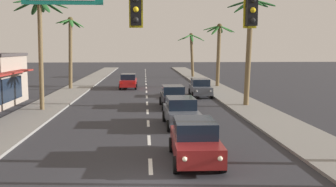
{
  "coord_description": "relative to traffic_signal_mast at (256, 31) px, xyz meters",
  "views": [
    {
      "loc": [
        -0.21,
        -11.23,
        4.57
      ],
      "look_at": [
        1.03,
        8.0,
        2.2
      ],
      "focal_mm": 39.46,
      "sensor_mm": 36.0,
      "label": 1
    }
  ],
  "objects": [
    {
      "name": "traffic_signal_mast",
      "position": [
        0.0,
        0.0,
        0.0
      ],
      "size": [
        10.68,
        0.41,
        7.25
      ],
      "color": "#2D2D33",
      "rests_on": "ground"
    },
    {
      "name": "sedan_lead_at_stop_bar",
      "position": [
        -1.41,
        3.21,
        -4.23
      ],
      "size": [
        2.0,
        4.47,
        1.68
      ],
      "color": "maroon",
      "rests_on": "ground"
    },
    {
      "name": "palm_right_farthest",
      "position": [
        3.99,
        46.32,
        -0.26
      ],
      "size": [
        4.28,
        4.31,
        6.92
      ],
      "color": "brown",
      "rests_on": "ground"
    },
    {
      "name": "palm_right_third",
      "position": [
        5.27,
        31.67,
        -0.16
      ],
      "size": [
        3.97,
        3.51,
        7.42
      ],
      "color": "brown",
      "rests_on": "ground"
    },
    {
      "name": "lane_markings",
      "position": [
        -2.79,
        20.17,
        -5.08
      ],
      "size": [
        4.28,
        88.93,
        0.01
      ],
      "color": "silver",
      "rests_on": "ground"
    },
    {
      "name": "palm_left_second",
      "position": [
        -10.81,
        15.77,
        1.09
      ],
      "size": [
        3.99,
        4.07,
        8.3
      ],
      "color": "brown",
      "rests_on": "ground"
    },
    {
      "name": "sedan_fifth_in_queue",
      "position": [
        -1.23,
        16.97,
        -4.23
      ],
      "size": [
        2.01,
        4.48,
        1.68
      ],
      "color": "black",
      "rests_on": "ground"
    },
    {
      "name": "sedan_parked_nearest_kerb",
      "position": [
        1.87,
        23.26,
        -4.23
      ],
      "size": [
        2.01,
        4.48,
        1.68
      ],
      "color": "#4C515B",
      "rests_on": "ground"
    },
    {
      "name": "palm_left_third",
      "position": [
        -11.5,
        30.03,
        0.18
      ],
      "size": [
        3.2,
        2.92,
        7.96
      ],
      "color": "brown",
      "rests_on": "ground"
    },
    {
      "name": "sedan_third_in_queue",
      "position": [
        -1.3,
        10.09,
        -4.23
      ],
      "size": [
        2.05,
        4.49,
        1.68
      ],
      "color": "#4C515B",
      "rests_on": "ground"
    },
    {
      "name": "sidewalk_left",
      "position": [
        -11.03,
        19.92,
        -5.02
      ],
      "size": [
        3.2,
        110.0,
        0.14
      ],
      "primitive_type": "cube",
      "color": "gray",
      "rests_on": "ground"
    },
    {
      "name": "sidewalk_right",
      "position": [
        4.57,
        19.92,
        -5.02
      ],
      "size": [
        3.2,
        110.0,
        0.14
      ],
      "primitive_type": "cube",
      "color": "gray",
      "rests_on": "ground"
    },
    {
      "name": "palm_right_second",
      "position": [
        4.72,
        17.0,
        0.81
      ],
      "size": [
        3.71,
        3.81,
        8.49
      ],
      "color": "brown",
      "rests_on": "ground"
    },
    {
      "name": "sedan_oncoming_far",
      "position": [
        -5.26,
        30.79,
        -4.23
      ],
      "size": [
        1.96,
        4.46,
        1.68
      ],
      "color": "red",
      "rests_on": "ground"
    }
  ]
}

